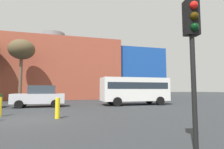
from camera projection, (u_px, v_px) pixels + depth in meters
name	position (u px, v px, depth m)	size (l,w,h in m)	color
ground_plane	(26.00, 119.00, 9.20)	(200.00, 200.00, 0.00)	#2D3033
building_backdrop	(53.00, 72.00, 32.24)	(39.50, 12.22, 11.81)	#9E4733
parked_car_2	(40.00, 96.00, 15.91)	(4.38, 2.14, 1.90)	silver
white_bus	(135.00, 89.00, 18.23)	(6.80, 2.62, 2.72)	white
traffic_light_near_right	(192.00, 39.00, 4.50)	(0.39, 0.39, 3.79)	black
bare_tree_0	(22.00, 50.00, 22.93)	(3.21, 3.21, 7.97)	brown
bollard_yellow_0	(58.00, 108.00, 9.48)	(0.24, 0.24, 1.09)	yellow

